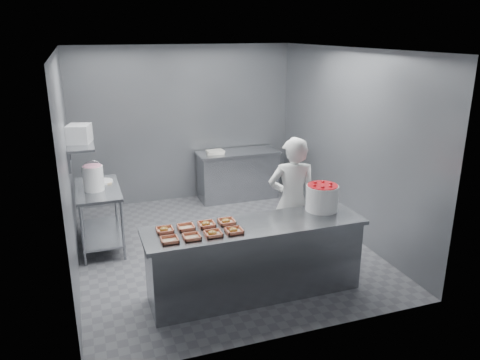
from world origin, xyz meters
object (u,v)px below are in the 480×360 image
object	(u,v)px
service_counter	(255,259)
tray_3	(234,230)
appliance	(79,134)
prep_table	(100,208)
tray_7	(226,221)
tray_2	(213,233)
tray_6	(206,224)
glaze_bucket	(93,177)
strawberry_tub	(322,197)
back_counter	(238,175)
tray_0	(170,240)
worker	(292,202)
tray_5	(186,227)
tray_1	(192,237)
tray_4	(165,230)

from	to	relation	value
service_counter	tray_3	distance (m)	0.58
appliance	prep_table	bearing A→B (deg)	8.37
tray_7	appliance	world-z (taller)	appliance
tray_2	tray_6	bearing A→B (deg)	90.00
tray_3	glaze_bucket	distance (m)	2.44
strawberry_tub	back_counter	bearing A→B (deg)	90.66
prep_table	tray_0	bearing A→B (deg)	-73.30
appliance	tray_0	bearing A→B (deg)	-54.29
worker	appliance	distance (m)	3.02
tray_7	worker	size ratio (longest dim) A/B	0.11
tray_5	strawberry_tub	bearing A→B (deg)	0.49
tray_1	tray_7	size ratio (longest dim) A/B	1.00
service_counter	prep_table	distance (m)	2.56
tray_0	service_counter	bearing A→B (deg)	7.51
worker	appliance	bearing A→B (deg)	-13.75
prep_table	tray_2	distance (m)	2.38
worker	strawberry_tub	distance (m)	0.53
tray_0	tray_2	xyz separation A→B (m)	(0.48, -0.00, 0.00)
tray_2	appliance	bearing A→B (deg)	121.15
strawberry_tub	prep_table	bearing A→B (deg)	145.15
tray_2	tray_3	world-z (taller)	same
prep_table	tray_1	world-z (taller)	tray_1
tray_6	tray_7	xyz separation A→B (m)	(0.24, 0.00, 0.00)
glaze_bucket	appliance	world-z (taller)	appliance
service_counter	strawberry_tub	bearing A→B (deg)	9.11
prep_table	appliance	xyz separation A→B (m)	(-0.17, 0.02, 1.10)
service_counter	back_counter	size ratio (longest dim) A/B	1.73
tray_0	appliance	xyz separation A→B (m)	(-0.80, 2.10, 0.77)
service_counter	tray_5	world-z (taller)	tray_5
prep_table	tray_4	size ratio (longest dim) A/B	6.40
tray_3	appliance	size ratio (longest dim) A/B	0.57
prep_table	tray_0	size ratio (longest dim) A/B	6.40
tray_1	tray_3	bearing A→B (deg)	-0.00
tray_4	tray_7	size ratio (longest dim) A/B	1.00
tray_2	tray_5	xyz separation A→B (m)	(-0.24, 0.27, -0.00)
glaze_bucket	tray_5	bearing A→B (deg)	-62.16
service_counter	tray_5	size ratio (longest dim) A/B	13.88
back_counter	tray_5	world-z (taller)	tray_5
tray_2	tray_6	xyz separation A→B (m)	(0.00, 0.27, 0.00)
tray_6	worker	xyz separation A→B (m)	(1.30, 0.46, -0.05)
tray_7	appliance	distance (m)	2.50
prep_table	strawberry_tub	size ratio (longest dim) A/B	3.02
service_counter	glaze_bucket	distance (m)	2.60
prep_table	tray_6	distance (m)	2.15
tray_0	appliance	world-z (taller)	appliance
tray_1	worker	xyz separation A→B (m)	(1.53, 0.74, -0.05)
back_counter	glaze_bucket	xyz separation A→B (m)	(-2.60, -1.39, 0.63)
tray_1	tray_5	xyz separation A→B (m)	(0.00, 0.27, 0.00)
glaze_bucket	appliance	xyz separation A→B (m)	(-0.12, 0.11, 0.60)
tray_1	worker	world-z (taller)	worker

